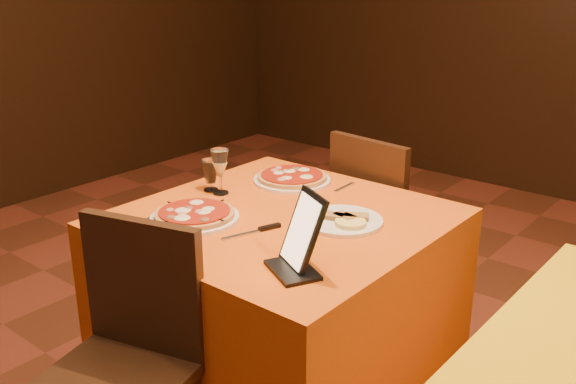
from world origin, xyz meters
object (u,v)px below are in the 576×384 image
Objects in this scene: main_table at (281,304)px; chair_main_far at (390,224)px; pizza_near at (195,216)px; wine_glass at (220,171)px; chair_main_near at (111,383)px; water_glass at (211,176)px; pizza_far at (292,178)px; tablet at (303,230)px.

main_table is 1.21× the size of chair_main_far.
pizza_near is 0.30m from wine_glass.
water_glass is (-0.40, 0.82, 0.36)m from chair_main_near.
chair_main_far is at bearing 90.00° from main_table.
main_table is 0.60m from water_glass.
chair_main_far is 1.11m from pizza_near.
water_glass is at bearing 100.61° from chair_main_near.
chair_main_near and chair_main_far have the same top height.
chair_main_far reaches higher than pizza_far.
pizza_near is at bearing -64.19° from wine_glass.
pizza_near is 0.32m from water_glass.
water_glass is at bearing -121.81° from pizza_far.
chair_main_near reaches higher than water_glass.
pizza_near is (-0.22, -0.23, 0.39)m from main_table.
wine_glass is at bearing -112.75° from pizza_far.
water_glass is at bearing 178.20° from wine_glass.
water_glass is 0.79m from tablet.
chair_main_near is 0.98m from water_glass.
chair_main_near is 0.73m from tablet.
pizza_near reaches higher than main_table.
water_glass reaches higher than pizza_far.
main_table is 5.79× the size of wine_glass.
chair_main_far is at bearing 74.38° from chair_main_near.
main_table is at bearing -4.25° from water_glass.
tablet is at bearing -24.82° from wine_glass.
wine_glass reaches higher than water_glass.
water_glass is (-0.18, 0.26, 0.05)m from pizza_near.
tablet is at bearing 112.75° from chair_main_far.
water_glass is (-0.06, 0.00, -0.03)m from wine_glass.
chair_main_near is at bearing -68.60° from pizza_near.
pizza_near is at bearing -54.67° from water_glass.
main_table is at bearing -4.67° from wine_glass.
pizza_far is (-0.22, 1.12, 0.31)m from chair_main_near.
chair_main_near is 0.68m from pizza_near.
water_glass is 0.53× the size of tablet.
water_glass is (-0.40, -0.78, 0.36)m from chair_main_far.
tablet reaches higher than pizza_far.
tablet is (0.67, -0.31, 0.03)m from wine_glass.
chair_main_near is 3.73× the size of tablet.
chair_main_far is 0.61m from pizza_far.
wine_glass is at bearing 115.81° from pizza_near.
chair_main_far is (-0.00, 0.81, 0.08)m from main_table.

